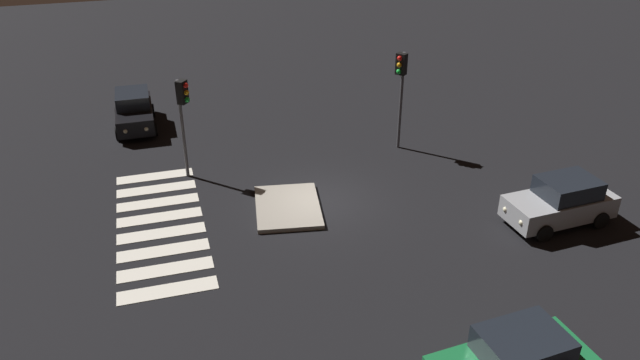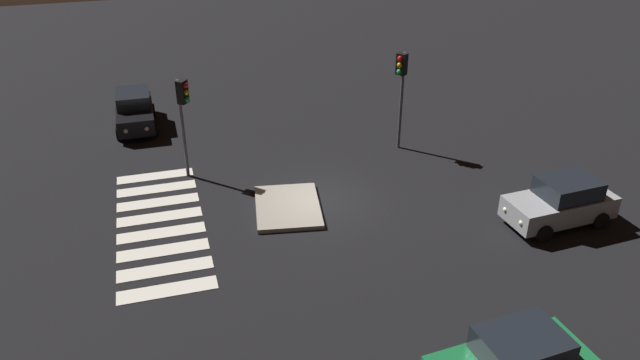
{
  "view_description": "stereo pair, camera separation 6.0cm",
  "coord_description": "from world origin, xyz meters",
  "px_view_note": "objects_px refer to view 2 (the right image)",
  "views": [
    {
      "loc": [
        20.48,
        -5.91,
        12.7
      ],
      "look_at": [
        0.0,
        0.0,
        1.0
      ],
      "focal_mm": 34.65,
      "sensor_mm": 36.0,
      "label": 1
    },
    {
      "loc": [
        20.5,
        -5.85,
        12.7
      ],
      "look_at": [
        0.0,
        0.0,
        1.0
      ],
      "focal_mm": 34.65,
      "sensor_mm": 36.0,
      "label": 2
    }
  ],
  "objects_px": {
    "traffic_island": "(288,207)",
    "car_silver": "(561,202)",
    "traffic_light_west": "(401,78)",
    "car_black": "(135,110)",
    "traffic_light_south": "(183,105)"
  },
  "relations": [
    {
      "from": "car_silver",
      "to": "car_black",
      "type": "xyz_separation_m",
      "value": [
        -13.67,
        -15.15,
        -0.0
      ]
    },
    {
      "from": "traffic_island",
      "to": "car_black",
      "type": "height_order",
      "value": "car_black"
    },
    {
      "from": "traffic_island",
      "to": "traffic_light_west",
      "type": "distance_m",
      "value": 8.1
    },
    {
      "from": "car_black",
      "to": "traffic_light_west",
      "type": "height_order",
      "value": "traffic_light_west"
    },
    {
      "from": "car_silver",
      "to": "traffic_light_west",
      "type": "distance_m",
      "value": 8.8
    },
    {
      "from": "traffic_island",
      "to": "car_silver",
      "type": "distance_m",
      "value": 10.37
    },
    {
      "from": "car_silver",
      "to": "car_black",
      "type": "distance_m",
      "value": 20.41
    },
    {
      "from": "car_silver",
      "to": "car_black",
      "type": "bearing_deg",
      "value": -46.07
    },
    {
      "from": "car_silver",
      "to": "traffic_light_west",
      "type": "bearing_deg",
      "value": -69.99
    },
    {
      "from": "traffic_light_south",
      "to": "car_black",
      "type": "bearing_deg",
      "value": 146.2
    },
    {
      "from": "car_black",
      "to": "traffic_light_south",
      "type": "height_order",
      "value": "traffic_light_south"
    },
    {
      "from": "car_black",
      "to": "car_silver",
      "type": "bearing_deg",
      "value": 47.72
    },
    {
      "from": "car_black",
      "to": "traffic_light_west",
      "type": "bearing_deg",
      "value": 62.72
    },
    {
      "from": "car_silver",
      "to": "traffic_light_south",
      "type": "distance_m",
      "value": 15.25
    },
    {
      "from": "car_black",
      "to": "traffic_island",
      "type": "bearing_deg",
      "value": 28.87
    }
  ]
}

